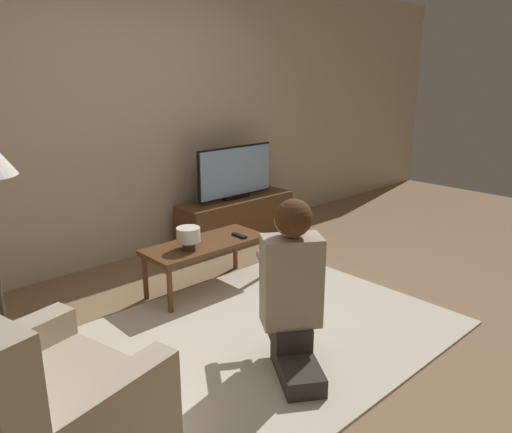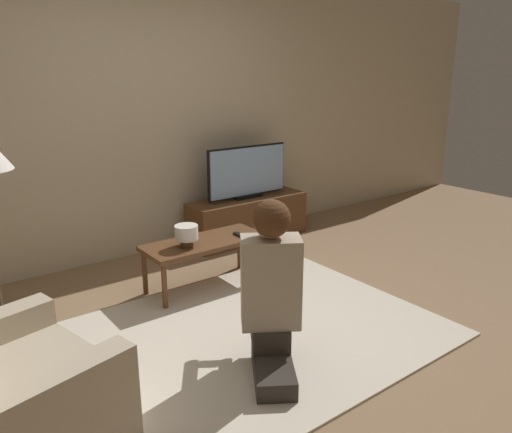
{
  "view_description": "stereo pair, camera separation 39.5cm",
  "coord_description": "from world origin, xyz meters",
  "px_view_note": "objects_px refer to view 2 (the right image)",
  "views": [
    {
      "loc": [
        -2.15,
        -2.14,
        1.71
      ],
      "look_at": [
        0.44,
        0.63,
        0.59
      ],
      "focal_mm": 35.0,
      "sensor_mm": 36.0,
      "label": 1
    },
    {
      "loc": [
        -1.85,
        -2.39,
        1.71
      ],
      "look_at": [
        0.44,
        0.63,
        0.59
      ],
      "focal_mm": 35.0,
      "sensor_mm": 36.0,
      "label": 2
    }
  ],
  "objects_px": {
    "person_kneeling": "(271,284)",
    "table_lamp": "(186,234)",
    "coffee_table": "(205,246)",
    "armchair": "(1,402)",
    "tv": "(247,172)"
  },
  "relations": [
    {
      "from": "table_lamp",
      "to": "coffee_table",
      "type": "bearing_deg",
      "value": 11.54
    },
    {
      "from": "coffee_table",
      "to": "armchair",
      "type": "relative_size",
      "value": 0.99
    },
    {
      "from": "tv",
      "to": "person_kneeling",
      "type": "bearing_deg",
      "value": -122.89
    },
    {
      "from": "coffee_table",
      "to": "person_kneeling",
      "type": "bearing_deg",
      "value": -103.54
    },
    {
      "from": "coffee_table",
      "to": "table_lamp",
      "type": "distance_m",
      "value": 0.24
    },
    {
      "from": "coffee_table",
      "to": "person_kneeling",
      "type": "relative_size",
      "value": 0.98
    },
    {
      "from": "person_kneeling",
      "to": "table_lamp",
      "type": "xyz_separation_m",
      "value": [
        0.1,
        1.16,
        -0.03
      ]
    },
    {
      "from": "coffee_table",
      "to": "armchair",
      "type": "height_order",
      "value": "armchair"
    },
    {
      "from": "armchair",
      "to": "table_lamp",
      "type": "distance_m",
      "value": 1.84
    },
    {
      "from": "person_kneeling",
      "to": "table_lamp",
      "type": "relative_size",
      "value": 5.62
    },
    {
      "from": "coffee_table",
      "to": "person_kneeling",
      "type": "xyz_separation_m",
      "value": [
        -0.29,
        -1.2,
        0.17
      ]
    },
    {
      "from": "tv",
      "to": "table_lamp",
      "type": "distance_m",
      "value": 1.43
    },
    {
      "from": "coffee_table",
      "to": "person_kneeling",
      "type": "distance_m",
      "value": 1.25
    },
    {
      "from": "coffee_table",
      "to": "table_lamp",
      "type": "height_order",
      "value": "table_lamp"
    },
    {
      "from": "armchair",
      "to": "coffee_table",
      "type": "bearing_deg",
      "value": -71.6
    }
  ]
}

